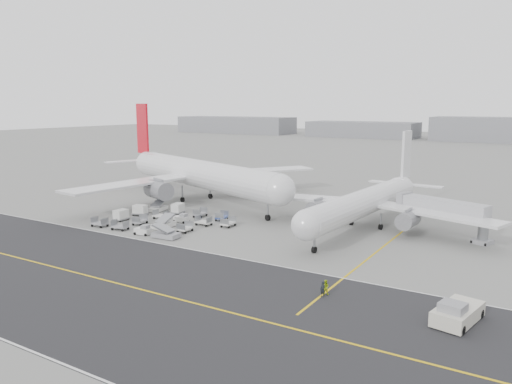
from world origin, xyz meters
The scene contains 10 objects.
ground centered at (0.00, 0.00, 0.00)m, with size 700.00×700.00×0.00m, color gray.
taxiway centered at (5.02, -17.98, 0.01)m, with size 220.00×59.00×0.03m.
airliner_a centered at (-16.67, 28.66, 6.17)m, with size 59.38×58.30×21.45m.
airliner_b centered at (23.68, 24.19, 4.62)m, with size 45.76×46.39×16.00m.
pushback_tug centered at (44.26, -8.41, 1.01)m, with size 4.34×8.72×2.45m.
jet_bridge centered at (36.11, 25.91, 4.27)m, with size 16.21×8.02×6.12m.
gse_cluster centered at (-9.00, 8.22, 0.00)m, with size 23.74×22.88×2.16m, color gray, non-canonical shape.
stray_dolly centered at (2.83, 12.33, 0.00)m, with size 1.72×2.79×1.72m, color silver, non-canonical shape.
ground_crew_a centered at (30.29, -9.18, 0.93)m, with size 0.68×0.44×1.86m, color black.
ground_crew_b centered at (30.19, -8.21, 0.86)m, with size 0.83×0.65×1.72m, color #C3E71B.
Camera 1 is at (51.31, -58.13, 21.21)m, focal length 35.00 mm.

